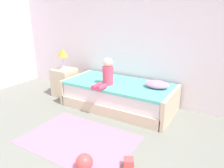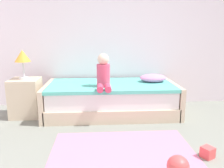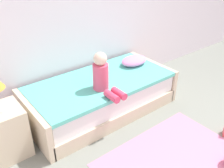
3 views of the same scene
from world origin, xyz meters
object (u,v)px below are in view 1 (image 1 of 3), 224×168
table_lamp (63,54)px  toy_block (129,163)px  toy_ball (84,162)px  pillow (157,84)px  bed (119,95)px  child_figure (107,74)px  nightstand (65,82)px

table_lamp → toy_block: bearing=-31.7°
toy_block → toy_ball: bearing=-145.0°
pillow → toy_ball: 1.92m
bed → table_lamp: size_ratio=4.69×
table_lamp → child_figure: bearing=-9.1°
nightstand → child_figure: size_ratio=1.18×
child_figure → pillow: size_ratio=1.16×
toy_block → bed: bearing=123.0°
pillow → toy_block: (0.23, -1.55, -0.51)m
bed → nightstand: (-1.35, -0.03, 0.05)m
nightstand → table_lamp: 0.64m
pillow → toy_block: bearing=-81.5°
bed → nightstand: size_ratio=3.52×
toy_ball → child_figure: bearing=112.7°
bed → toy_ball: (0.51, -1.75, -0.14)m
pillow → bed: bearing=-172.0°
bed → toy_block: 1.74m
child_figure → toy_ball: (0.64, -1.52, -0.60)m
nightstand → toy_ball: (1.86, -1.72, -0.20)m
bed → toy_ball: bed is taller
nightstand → table_lamp: (0.00, 0.00, 0.64)m
table_lamp → child_figure: size_ratio=0.88×
child_figure → toy_ball: size_ratio=2.48×
nightstand → toy_ball: bearing=-42.7°
child_figure → table_lamp: bearing=170.9°
table_lamp → toy_ball: 2.66m
bed → table_lamp: table_lamp is taller
bed → toy_block: bed is taller
toy_block → table_lamp: bearing=148.3°
child_figure → toy_block: bearing=-48.7°
nightstand → toy_ball: 2.54m
table_lamp → toy_ball: size_ratio=2.19×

